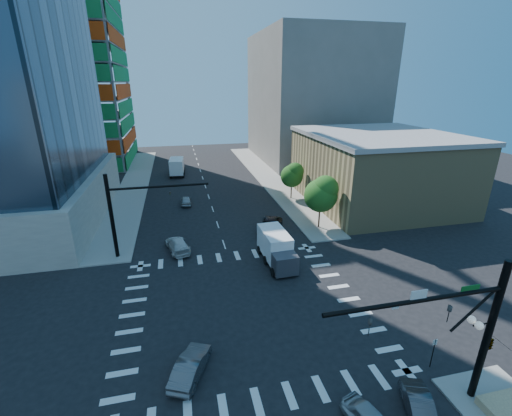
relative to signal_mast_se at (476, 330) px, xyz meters
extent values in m
plane|color=black|center=(-10.60, 11.50, -5.01)|extent=(160.00, 160.00, 0.00)
cube|color=silver|center=(-10.60, 11.50, -5.00)|extent=(20.00, 20.00, 0.01)
cube|color=#9A9791|center=(1.90, 51.50, -4.93)|extent=(5.00, 60.00, 0.15)
cube|color=#9A9791|center=(-23.10, 51.50, -4.93)|extent=(5.00, 60.00, 0.15)
cube|color=#18843D|center=(-25.50, 73.50, 19.49)|extent=(0.12, 24.00, 49.00)
cube|color=red|center=(-38.10, 60.90, 19.49)|extent=(24.00, 0.12, 49.00)
cube|color=#9E8A5B|center=(14.40, 33.50, -0.01)|extent=(20.00, 22.00, 10.00)
cube|color=gray|center=(14.40, 33.50, 5.29)|extent=(20.50, 22.50, 0.60)
cube|color=#67635C|center=(16.40, 66.50, 8.99)|extent=(24.00, 30.00, 28.00)
cylinder|color=black|center=(0.90, 0.00, -0.36)|extent=(0.40, 0.40, 9.00)
cylinder|color=black|center=(-4.10, 0.00, 2.54)|extent=(10.00, 0.24, 0.24)
cylinder|color=black|center=(-0.50, 0.00, 1.44)|extent=(2.50, 0.14, 2.50)
imported|color=black|center=(-2.10, 0.00, 1.44)|extent=(0.16, 0.20, 1.00)
imported|color=black|center=(-6.60, 0.00, 1.44)|extent=(0.16, 0.20, 1.00)
imported|color=black|center=(1.15, 0.00, -1.01)|extent=(0.53, 2.48, 1.00)
cube|color=white|center=(-4.10, 0.00, 2.89)|extent=(0.90, 0.04, 0.50)
cube|color=#0D5B1D|center=(-1.10, 0.00, 2.84)|extent=(1.10, 0.04, 0.28)
cylinder|color=black|center=(0.30, 0.00, 0.34)|extent=(1.20, 0.08, 0.08)
sphere|color=white|center=(-0.20, 0.25, 0.54)|extent=(0.44, 0.44, 0.44)
sphere|color=white|center=(-0.20, -0.25, 0.54)|extent=(0.44, 0.44, 0.44)
cylinder|color=black|center=(-22.10, 23.00, -0.36)|extent=(0.40, 0.40, 9.00)
cylinder|color=black|center=(-17.10, 23.00, 2.54)|extent=(10.00, 0.24, 0.24)
imported|color=black|center=(-16.10, 23.00, 1.44)|extent=(0.16, 0.20, 1.00)
cylinder|color=#382316|center=(1.90, 25.50, -3.72)|extent=(0.20, 0.20, 2.27)
sphere|color=#164813|center=(1.90, 25.50, -0.63)|extent=(4.16, 4.16, 4.16)
sphere|color=#327025|center=(2.30, 25.20, 0.34)|extent=(3.25, 3.25, 3.25)
cylinder|color=#382316|center=(2.20, 37.50, -3.90)|extent=(0.20, 0.20, 1.92)
sphere|color=#164813|center=(2.20, 37.50, -1.28)|extent=(3.52, 3.52, 3.52)
sphere|color=#327025|center=(2.60, 37.20, -0.46)|extent=(2.75, 2.75, 2.75)
cylinder|color=black|center=(0.10, 2.50, -3.91)|extent=(0.06, 0.06, 2.20)
cube|color=silver|center=(0.10, 2.50, -3.01)|extent=(0.30, 0.03, 0.40)
imported|color=#444449|center=(-3.01, -0.45, -4.39)|extent=(2.51, 4.00, 1.24)
imported|color=black|center=(-4.47, 25.86, -4.25)|extent=(4.60, 6.03, 1.52)
imported|color=silver|center=(-15.80, 23.14, -4.29)|extent=(3.10, 5.29, 1.44)
imported|color=#999DA0|center=(-14.31, 38.43, -4.34)|extent=(1.69, 3.97, 1.34)
imported|color=#4F5054|center=(-15.25, 5.37, -4.31)|extent=(3.08, 4.45, 1.39)
cube|color=white|center=(-5.88, 17.86, -3.11)|extent=(2.58, 5.09, 2.60)
cube|color=#404047|center=(-5.88, 17.86, -3.76)|extent=(2.37, 1.88, 1.90)
cube|color=white|center=(-15.29, 57.26, -2.99)|extent=(2.92, 5.48, 2.77)
cube|color=#404047|center=(-15.29, 57.26, -3.68)|extent=(2.57, 2.08, 2.02)
camera|label=1|loc=(-15.01, -11.97, 12.61)|focal=24.00mm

